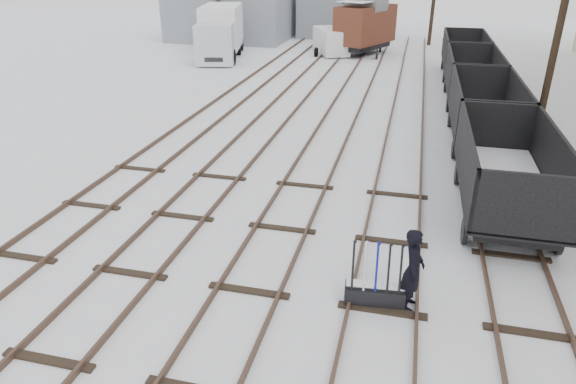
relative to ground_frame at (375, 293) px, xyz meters
name	(u,v)px	position (x,y,z in m)	size (l,w,h in m)	color
ground	(249,292)	(-2.80, -0.24, -0.28)	(120.00, 120.00, 0.00)	white
tracks	(340,118)	(-2.80, 13.43, -0.21)	(13.90, 52.00, 0.16)	black
shed_left	(233,15)	(-15.80, 35.76, 1.76)	(10.00, 8.00, 4.10)	gray
shed_right	(341,10)	(-6.80, 39.76, 1.96)	(7.00, 6.00, 4.50)	gray
ground_frame	(375,293)	(0.00, 0.00, 0.00)	(1.33, 0.53, 1.49)	black
worker	(413,270)	(0.75, 0.10, 0.66)	(0.69, 0.45, 1.89)	black
freight_wagon_a	(505,184)	(3.20, 5.22, 0.69)	(2.49, 6.22, 2.54)	black
freight_wagon_b	(483,120)	(3.20, 11.62, 0.69)	(2.49, 6.22, 2.54)	black
freight_wagon_c	(471,84)	(3.20, 18.02, 0.69)	(2.49, 6.22, 2.54)	black
freight_wagon_d	(464,60)	(3.20, 24.42, 0.69)	(2.49, 6.22, 2.54)	black
box_van_wagon	(365,23)	(-3.57, 30.56, 1.98)	(4.57, 5.75, 3.89)	black
lorry	(220,32)	(-13.58, 26.70, 1.56)	(3.76, 8.20, 3.58)	black
panel_van	(331,41)	(-6.04, 30.13, 0.68)	(3.43, 4.59, 1.86)	white
crane	(220,20)	(-15.46, 31.60, 1.74)	(1.66, 4.53, 7.70)	#2C2C31
tree_near	(559,31)	(5.66, 13.41, 3.96)	(0.30, 0.30, 8.49)	black
tree_far_left	(355,11)	(-4.83, 33.91, 2.47)	(0.30, 0.30, 5.51)	black
tree_far_right	(434,0)	(1.24, 36.28, 3.22)	(0.30, 0.30, 7.01)	black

